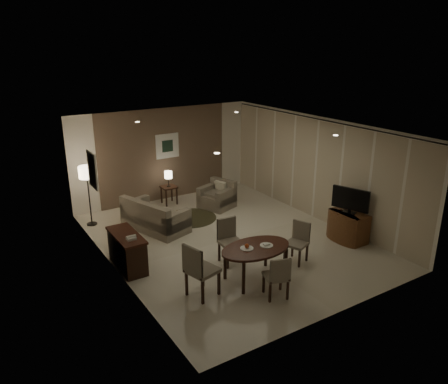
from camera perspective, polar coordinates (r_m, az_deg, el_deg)
room_shell at (r=10.28m, az=-0.60°, el=1.36°), size 5.50×7.00×2.70m
taupe_accent at (r=12.91m, az=-7.82°, el=4.87°), size 3.96×0.03×2.70m
curtain_wall at (r=11.57m, az=11.86°, el=2.83°), size 0.08×6.70×2.58m
curtain_rod at (r=11.28m, az=12.31°, el=9.28°), size 0.03×6.80×0.03m
art_back_frame at (r=12.87m, az=-7.42°, el=5.99°), size 0.72×0.03×0.72m
art_back_canvas at (r=12.85m, az=-7.39°, el=5.98°), size 0.34×0.01×0.34m
art_left_frame at (r=9.81m, az=-16.82°, el=2.72°), size 0.03×0.60×0.80m
art_left_canvas at (r=9.81m, az=-16.73°, el=2.73°), size 0.01×0.46×0.64m
downlight_nl at (r=7.40m, az=-0.93°, el=5.09°), size 0.10×0.10×0.01m
downlight_nr at (r=9.14m, az=14.37°, el=7.18°), size 0.10×0.10×0.01m
downlight_fl at (r=10.58m, az=-11.24°, el=8.97°), size 0.10×0.10×0.01m
downlight_fr at (r=11.86m, az=1.63°, el=10.37°), size 0.10×0.10×0.01m
console_desk at (r=9.31m, az=-12.51°, el=-7.53°), size 0.48×1.20×0.75m
telephone at (r=8.88m, az=-12.03°, el=-5.83°), size 0.20×0.14×0.09m
tv_cabinet at (r=10.73m, az=15.94°, el=-4.32°), size 0.48×0.90×0.70m
flat_tv at (r=10.47m, az=16.19°, el=-0.98°), size 0.36×0.85×0.60m
dining_table at (r=8.71m, az=4.13°, el=-9.27°), size 1.47×0.92×0.69m
chair_near at (r=8.17m, az=6.80°, el=-10.79°), size 0.52×0.52×0.85m
chair_far at (r=9.24m, az=0.97°, el=-6.58°), size 0.50×0.50×0.95m
chair_left at (r=8.11m, az=-2.83°, el=-10.07°), size 0.63×0.63×1.06m
chair_right at (r=9.41m, az=9.44°, el=-6.62°), size 0.54×0.54×0.87m
plate_a at (r=8.49m, az=3.00°, el=-7.35°), size 0.26×0.26×0.02m
plate_b at (r=8.64m, az=5.57°, el=-6.95°), size 0.26×0.26×0.02m
fruit_apple at (r=8.47m, az=3.00°, el=-7.03°), size 0.09×0.09×0.09m
napkin at (r=8.63m, az=5.57°, el=-6.81°), size 0.12×0.08×0.03m
round_rug at (r=11.74m, az=-4.41°, el=-3.37°), size 1.39×1.39×0.01m
sofa at (r=11.03m, az=-8.96°, el=-2.87°), size 1.88×1.35×0.80m
armchair at (r=12.33m, az=-0.96°, el=-0.35°), size 1.05×1.08×0.75m
side_table at (r=12.74m, az=-7.18°, el=-0.40°), size 0.42×0.42×0.53m
table_lamp at (r=12.58m, az=-7.28°, el=1.82°), size 0.22×0.22×0.50m
floor_lamp at (r=11.54m, az=-17.21°, el=-0.50°), size 0.39×0.39×1.56m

